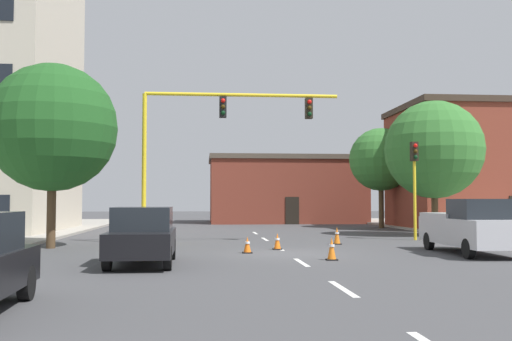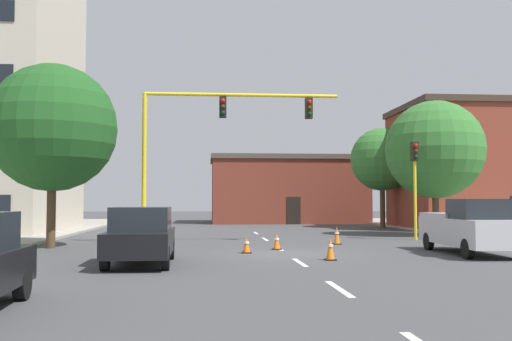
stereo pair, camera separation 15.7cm
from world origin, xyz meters
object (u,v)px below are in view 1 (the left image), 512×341
object	(u,v)px
traffic_cone_roadside_a	(277,242)
sedan_black_mid_left	(143,235)
tree_right_mid	(434,150)
traffic_cone_roadside_c	(332,249)
traffic_cone_roadside_b	(337,236)
traffic_cone_roadside_d	(247,245)
traffic_signal_gantry	(173,193)
tree_right_far	(381,160)
pickup_truck_silver	(472,227)
traffic_light_pole_right	(415,168)
tree_left_near	(53,128)

from	to	relation	value
traffic_cone_roadside_a	sedan_black_mid_left	bearing A→B (deg)	-133.46
tree_right_mid	traffic_cone_roadside_a	bearing A→B (deg)	-140.05
traffic_cone_roadside_c	traffic_cone_roadside_b	bearing A→B (deg)	75.69
traffic_cone_roadside_d	traffic_signal_gantry	bearing A→B (deg)	120.80
traffic_signal_gantry	traffic_cone_roadside_d	xyz separation A→B (m)	(2.99, -5.02, -1.99)
tree_right_far	traffic_cone_roadside_c	distance (m)	23.42
sedan_black_mid_left	traffic_cone_roadside_d	bearing A→B (deg)	45.94
tree_right_far	traffic_cone_roadside_a	distance (m)	20.18
traffic_cone_roadside_a	traffic_cone_roadside_b	distance (m)	3.88
tree_right_far	pickup_truck_silver	world-z (taller)	tree_right_far
pickup_truck_silver	traffic_cone_roadside_b	xyz separation A→B (m)	(-3.81, 5.03, -0.59)
traffic_cone_roadside_a	traffic_cone_roadside_b	size ratio (longest dim) A/B	0.83
traffic_cone_roadside_c	traffic_light_pole_right	bearing A→B (deg)	55.97
tree_right_far	pickup_truck_silver	size ratio (longest dim) A/B	1.29
traffic_signal_gantry	traffic_light_pole_right	distance (m)	11.80
pickup_truck_silver	traffic_cone_roadside_c	bearing A→B (deg)	-162.89
traffic_light_pole_right	tree_right_far	world-z (taller)	tree_right_far
tree_left_near	sedan_black_mid_left	size ratio (longest dim) A/B	1.66
sedan_black_mid_left	traffic_cone_roadside_a	size ratio (longest dim) A/B	7.01
tree_right_far	tree_left_near	bearing A→B (deg)	-139.59
pickup_truck_silver	traffic_cone_roadside_d	distance (m)	8.17
traffic_cone_roadside_c	traffic_cone_roadside_d	xyz separation A→B (m)	(-2.54, 2.78, -0.07)
tree_right_mid	tree_right_far	bearing A→B (deg)	91.16
tree_right_far	traffic_cone_roadside_d	distance (m)	22.04
pickup_truck_silver	traffic_cone_roadside_b	size ratio (longest dim) A/B	6.98
tree_left_near	traffic_cone_roadside_d	xyz separation A→B (m)	(7.76, -2.90, -4.60)
traffic_signal_gantry	tree_left_near	bearing A→B (deg)	-155.99
sedan_black_mid_left	traffic_cone_roadside_b	bearing A→B (deg)	44.28
tree_right_far	traffic_cone_roadside_b	distance (m)	16.71
traffic_signal_gantry	tree_left_near	world-z (taller)	tree_left_near
traffic_light_pole_right	traffic_cone_roadside_c	distance (m)	11.41
traffic_signal_gantry	tree_right_mid	bearing A→B (deg)	17.97
tree_left_near	traffic_light_pole_right	bearing A→B (deg)	11.73
tree_right_far	sedan_black_mid_left	bearing A→B (deg)	-122.62
sedan_black_mid_left	traffic_cone_roadside_b	world-z (taller)	sedan_black_mid_left
sedan_black_mid_left	traffic_cone_roadside_c	size ratio (longest dim) A/B	6.08
traffic_signal_gantry	tree_right_mid	distance (m)	14.88
traffic_signal_gantry	traffic_cone_roadside_c	xyz separation A→B (m)	(5.53, -7.80, -1.92)
traffic_cone_roadside_a	traffic_cone_roadside_b	world-z (taller)	traffic_cone_roadside_b
traffic_light_pole_right	traffic_cone_roadside_a	bearing A→B (deg)	-146.61
traffic_cone_roadside_a	traffic_cone_roadside_b	xyz separation A→B (m)	(2.96, 2.51, 0.07)
traffic_light_pole_right	traffic_cone_roadside_d	distance (m)	11.20
traffic_signal_gantry	sedan_black_mid_left	xyz separation A→B (m)	(-0.45, -8.58, -1.39)
sedan_black_mid_left	traffic_cone_roadside_c	world-z (taller)	sedan_black_mid_left
tree_right_mid	pickup_truck_silver	bearing A→B (deg)	-105.29
pickup_truck_silver	traffic_cone_roadside_a	size ratio (longest dim) A/B	8.44
traffic_cone_roadside_d	tree_left_near	bearing A→B (deg)	159.53
traffic_light_pole_right	traffic_cone_roadside_a	xyz separation A→B (m)	(-7.38, -4.87, -3.21)
pickup_truck_silver	tree_left_near	bearing A→B (deg)	165.90
traffic_signal_gantry	traffic_cone_roadside_c	distance (m)	9.75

